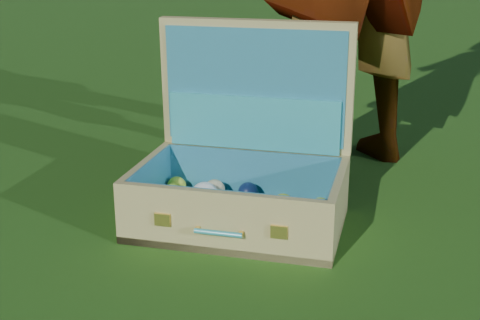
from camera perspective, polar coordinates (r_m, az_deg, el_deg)
ground at (r=1.75m, az=-3.14°, el=-7.84°), size 60.00×60.00×0.00m
suitcase at (r=1.89m, az=0.19°, el=-0.53°), size 0.64×0.52×0.55m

